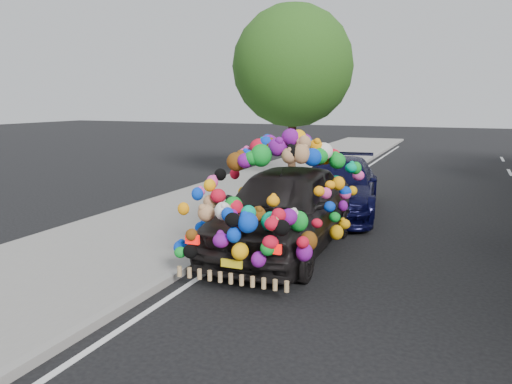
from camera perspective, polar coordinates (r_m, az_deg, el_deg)
ground at (r=8.06m, az=7.93°, el=-10.54°), size 100.00×100.00×0.00m
sidewalk at (r=9.97m, az=-16.84°, el=-6.41°), size 4.00×60.00×0.12m
kerb at (r=8.89m, az=-7.00°, el=-8.06°), size 0.15×60.00×0.13m
tree_near_sidewalk at (r=17.76m, az=4.26°, el=14.14°), size 4.20×4.20×6.13m
plush_art_car at (r=9.53m, az=3.27°, el=0.24°), size 2.40×5.08×2.30m
navy_sedan at (r=13.03m, az=9.38°, el=0.70°), size 2.66×5.04×1.39m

